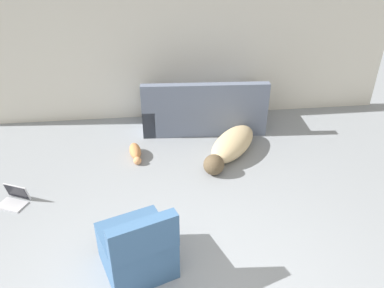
{
  "coord_description": "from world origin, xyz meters",
  "views": [
    {
      "loc": [
        -0.2,
        -2.0,
        2.99
      ],
      "look_at": [
        0.27,
        1.94,
        0.67
      ],
      "focal_mm": 35.0,
      "sensor_mm": 36.0,
      "label": 1
    }
  ],
  "objects_px": {
    "laptop_open": "(15,197)",
    "cat": "(135,152)",
    "side_chair": "(137,249)",
    "dog": "(231,146)",
    "couch": "(203,111)"
  },
  "relations": [
    {
      "from": "dog",
      "to": "laptop_open",
      "type": "relative_size",
      "value": 3.48
    },
    {
      "from": "side_chair",
      "to": "dog",
      "type": "bearing_deg",
      "value": -143.63
    },
    {
      "from": "dog",
      "to": "cat",
      "type": "distance_m",
      "value": 1.42
    },
    {
      "from": "couch",
      "to": "side_chair",
      "type": "relative_size",
      "value": 2.44
    },
    {
      "from": "couch",
      "to": "laptop_open",
      "type": "distance_m",
      "value": 3.15
    },
    {
      "from": "cat",
      "to": "laptop_open",
      "type": "distance_m",
      "value": 1.73
    },
    {
      "from": "cat",
      "to": "side_chair",
      "type": "height_order",
      "value": "side_chair"
    },
    {
      "from": "side_chair",
      "to": "laptop_open",
      "type": "bearing_deg",
      "value": -58.81
    },
    {
      "from": "dog",
      "to": "laptop_open",
      "type": "bearing_deg",
      "value": -38.97
    },
    {
      "from": "dog",
      "to": "side_chair",
      "type": "bearing_deg",
      "value": 2.11
    },
    {
      "from": "couch",
      "to": "dog",
      "type": "relative_size",
      "value": 1.43
    },
    {
      "from": "couch",
      "to": "dog",
      "type": "distance_m",
      "value": 1.01
    },
    {
      "from": "couch",
      "to": "laptop_open",
      "type": "xyz_separation_m",
      "value": [
        -2.62,
        -1.74,
        -0.22
      ]
    },
    {
      "from": "laptop_open",
      "to": "cat",
      "type": "bearing_deg",
      "value": 55.48
    },
    {
      "from": "couch",
      "to": "side_chair",
      "type": "bearing_deg",
      "value": 73.68
    }
  ]
}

